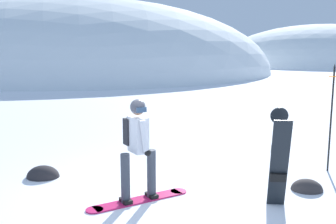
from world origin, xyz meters
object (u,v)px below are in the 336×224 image
snowboarder_main (137,147)px  piste_marker_near (332,111)px  spare_snowboard (279,159)px  rock_mid (307,190)px  rock_dark (43,177)px

snowboarder_main → piste_marker_near: bearing=29.0°
spare_snowboard → piste_marker_near: (1.34, 2.07, 0.43)m
snowboarder_main → piste_marker_near: piste_marker_near is taller
snowboarder_main → spare_snowboard: snowboarder_main is taller
snowboarder_main → spare_snowboard: (2.26, -0.07, -0.10)m
spare_snowboard → piste_marker_near: bearing=57.1°
spare_snowboard → rock_mid: size_ratio=2.87×
snowboarder_main → piste_marker_near: size_ratio=0.78×
snowboarder_main → rock_mid: 3.16m
spare_snowboard → rock_dark: 4.53m
spare_snowboard → rock_dark: size_ratio=2.50×
snowboarder_main → spare_snowboard: size_ratio=1.06×
spare_snowboard → piste_marker_near: piste_marker_near is taller
piste_marker_near → rock_mid: 1.86m
piste_marker_near → spare_snowboard: bearing=-122.9°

